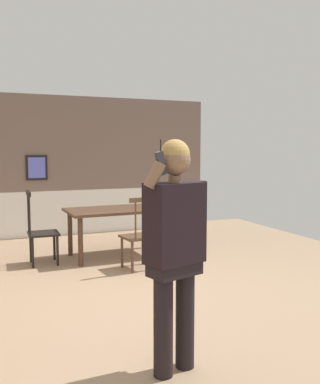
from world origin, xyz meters
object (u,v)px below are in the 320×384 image
at_px(chair_near_window, 40,231).
at_px(person_figure, 175,240).
at_px(chair_by_doorway, 139,235).
at_px(dining_table, 119,215).

height_order(chair_near_window, person_figure, person_figure).
relative_size(chair_by_doorway, person_figure, 0.59).
bearing_deg(chair_by_doorway, person_figure, -111.33).
bearing_deg(dining_table, chair_by_doorway, -87.72).
relative_size(chair_near_window, chair_by_doorway, 1.05).
relative_size(dining_table, chair_by_doorway, 1.59).
relative_size(chair_near_window, person_figure, 0.62).
bearing_deg(chair_by_doorway, dining_table, 84.80).
distance_m(dining_table, person_figure, 3.51).
bearing_deg(person_figure, dining_table, -116.00).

